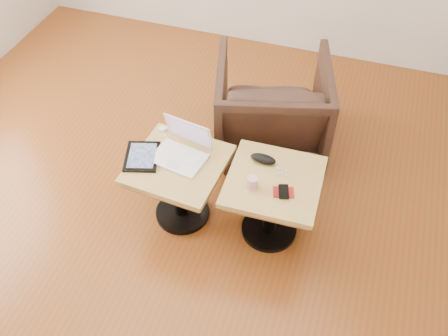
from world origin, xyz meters
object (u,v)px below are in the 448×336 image
(armchair, at_px, (272,108))
(striped_cup, at_px, (252,183))
(laptop, at_px, (182,150))
(side_table_left, at_px, (179,176))
(side_table_right, at_px, (273,193))

(armchair, bearing_deg, striped_cup, 81.15)
(laptop, bearing_deg, side_table_left, -82.68)
(side_table_right, distance_m, armchair, 0.82)
(laptop, bearing_deg, side_table_right, 7.64)
(side_table_right, distance_m, laptop, 0.61)
(side_table_left, relative_size, striped_cup, 7.17)
(side_table_left, distance_m, side_table_right, 0.60)
(striped_cup, relative_size, armchair, 0.10)
(side_table_right, distance_m, striped_cup, 0.22)
(side_table_right, height_order, striped_cup, striped_cup)
(striped_cup, xyz_separation_m, armchair, (-0.10, 0.90, -0.18))
(side_table_right, bearing_deg, side_table_left, -176.83)
(side_table_left, height_order, armchair, armchair)
(laptop, xyz_separation_m, armchair, (0.38, 0.77, -0.18))
(armchair, bearing_deg, laptop, 48.52)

